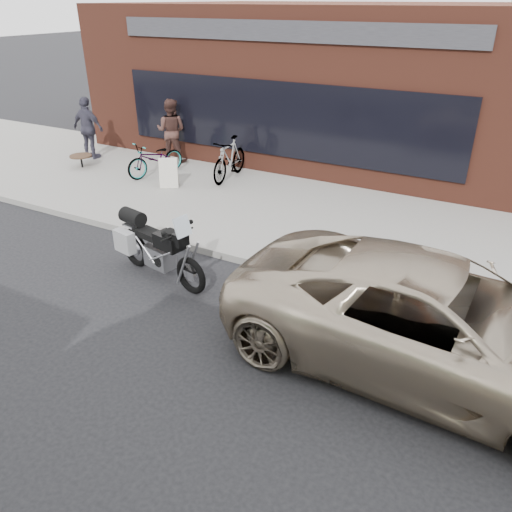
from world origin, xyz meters
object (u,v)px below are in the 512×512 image
at_px(minivan, 435,321).
at_px(bicycle_front, 156,159).
at_px(sandwich_sign, 169,172).
at_px(cafe_table, 81,156).
at_px(motorcycle, 154,247).
at_px(bicycle_rear, 229,159).
at_px(cafe_patron_right, 88,128).
at_px(cafe_patron_left, 171,131).

height_order(minivan, bicycle_front, minivan).
distance_m(sandwich_sign, cafe_table, 3.32).
height_order(motorcycle, sandwich_sign, motorcycle).
relative_size(minivan, cafe_table, 8.97).
relative_size(motorcycle, bicycle_front, 1.23).
distance_m(bicycle_rear, cafe_patron_right, 4.88).
distance_m(motorcycle, sandwich_sign, 4.63).
height_order(motorcycle, cafe_table, motorcycle).
bearing_deg(bicycle_front, motorcycle, -34.25).
bearing_deg(cafe_patron_left, cafe_patron_right, 5.20).
height_order(motorcycle, cafe_patron_left, cafe_patron_left).
xyz_separation_m(cafe_table, cafe_patron_left, (2.00, 1.82, 0.60)).
xyz_separation_m(cafe_patron_left, cafe_patron_right, (-2.44, -0.96, -0.00)).
distance_m(motorcycle, bicycle_rear, 5.34).
bearing_deg(bicycle_front, cafe_table, -151.29).
distance_m(minivan, sandwich_sign, 8.64).
xyz_separation_m(motorcycle, bicycle_rear, (-1.50, 5.13, 0.11)).
relative_size(sandwich_sign, cafe_table, 1.22).
xyz_separation_m(cafe_table, cafe_patron_right, (-0.43, 0.86, 0.60)).
distance_m(motorcycle, cafe_patron_right, 7.97).
bearing_deg(cafe_patron_right, cafe_table, 114.04).
xyz_separation_m(minivan, bicycle_front, (-8.50, 4.67, -0.17)).
xyz_separation_m(bicycle_rear, cafe_patron_right, (-4.85, -0.34, 0.37)).
bearing_deg(cafe_patron_left, minivan, 129.81).
height_order(sandwich_sign, cafe_table, sandwich_sign).
xyz_separation_m(bicycle_front, sandwich_sign, (0.89, -0.58, -0.09)).
height_order(bicycle_rear, cafe_patron_left, cafe_patron_left).
relative_size(motorcycle, cafe_table, 3.48).
height_order(sandwich_sign, cafe_patron_left, cafe_patron_left).
relative_size(bicycle_front, sandwich_sign, 2.33).
bearing_deg(motorcycle, cafe_patron_left, 136.07).
bearing_deg(cafe_table, cafe_patron_right, 116.65).
height_order(bicycle_front, cafe_table, bicycle_front).
bearing_deg(cafe_patron_right, sandwich_sign, 163.05).
height_order(bicycle_rear, cafe_table, bicycle_rear).
bearing_deg(minivan, bicycle_front, 63.98).
xyz_separation_m(motorcycle, cafe_table, (-5.92, 3.92, -0.13)).
bearing_deg(bicycle_front, cafe_patron_right, -170.15).
xyz_separation_m(motorcycle, sandwich_sign, (-2.61, 3.83, -0.07)).
distance_m(bicycle_front, cafe_table, 2.47).
relative_size(cafe_table, cafe_patron_right, 0.34).
distance_m(cafe_table, cafe_patron_right, 1.14).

